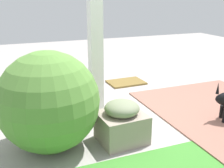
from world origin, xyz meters
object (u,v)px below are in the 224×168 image
stone_planter_nearest (76,81)px  stone_planter_far (122,123)px  doormat (126,82)px  porch_pillar (95,29)px  round_shrub (49,102)px  terracotta_pot_tall (30,86)px

stone_planter_nearest → stone_planter_far: 1.61m
doormat → porch_pillar: bearing=48.4°
round_shrub → porch_pillar: bearing=-136.9°
stone_planter_nearest → terracotta_pot_tall: size_ratio=0.66×
stone_planter_nearest → round_shrub: (0.64, 1.47, 0.30)m
doormat → stone_planter_nearest: bearing=10.7°
porch_pillar → stone_planter_far: porch_pillar is taller
terracotta_pot_tall → doormat: terracotta_pot_tall is taller
terracotta_pot_tall → doormat: bearing=-171.8°
doormat → stone_planter_far: bearing=64.1°
round_shrub → stone_planter_far: bearing=168.6°
stone_planter_nearest → round_shrub: size_ratio=0.41×
stone_planter_nearest → stone_planter_far: stone_planter_far is taller
stone_planter_nearest → doormat: size_ratio=0.67×
stone_planter_far → terracotta_pot_tall: 1.73m
porch_pillar → terracotta_pot_tall: (0.76, -0.75, -0.87)m
porch_pillar → round_shrub: size_ratio=2.19×
porch_pillar → doormat: porch_pillar is taller
porch_pillar → doormat: 1.71m
terracotta_pot_tall → doormat: 1.67m
porch_pillar → stone_planter_far: bearing=90.6°
terracotta_pot_tall → doormat: size_ratio=1.01×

